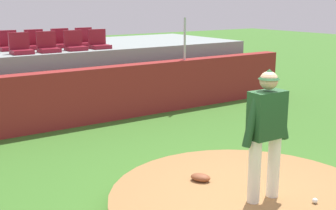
# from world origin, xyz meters

# --- Properties ---
(pitchers_mound) EXTENTS (3.82, 3.82, 0.26)m
(pitchers_mound) POSITION_xyz_m (0.00, 0.00, 0.13)
(pitchers_mound) COLOR #996C3E
(pitchers_mound) RESTS_ON ground_plane
(pitcher) EXTENTS (0.80, 0.29, 1.78)m
(pitcher) POSITION_xyz_m (0.09, -0.21, 1.29)
(pitcher) COLOR white
(pitcher) RESTS_ON pitchers_mound
(baseball) EXTENTS (0.07, 0.07, 0.07)m
(baseball) POSITION_xyz_m (0.56, -0.70, 0.29)
(baseball) COLOR white
(baseball) RESTS_ON pitchers_mound
(fielding_glove) EXTENTS (0.33, 0.36, 0.11)m
(fielding_glove) POSITION_xyz_m (-0.23, 0.74, 0.31)
(fielding_glove) COLOR brown
(fielding_glove) RESTS_ON pitchers_mound
(brick_barrier) EXTENTS (12.72, 0.40, 1.31)m
(brick_barrier) POSITION_xyz_m (0.00, 5.51, 0.66)
(brick_barrier) COLOR maroon
(brick_barrier) RESTS_ON ground_plane
(fence_post_right) EXTENTS (0.06, 0.06, 1.12)m
(fence_post_right) POSITION_xyz_m (2.99, 5.51, 1.87)
(fence_post_right) COLOR silver
(fence_post_right) RESTS_ON brick_barrier
(bleacher_platform) EXTENTS (11.51, 3.86, 1.63)m
(bleacher_platform) POSITION_xyz_m (0.00, 8.07, 0.82)
(bleacher_platform) COLOR gray
(bleacher_platform) RESTS_ON ground_plane
(stadium_chair_0) EXTENTS (0.48, 0.44, 0.50)m
(stadium_chair_0) POSITION_xyz_m (-1.03, 6.64, 1.79)
(stadium_chair_0) COLOR maroon
(stadium_chair_0) RESTS_ON bleacher_platform
(stadium_chair_1) EXTENTS (0.48, 0.44, 0.50)m
(stadium_chair_1) POSITION_xyz_m (-0.36, 6.64, 1.79)
(stadium_chair_1) COLOR maroon
(stadium_chair_1) RESTS_ON bleacher_platform
(stadium_chair_2) EXTENTS (0.48, 0.44, 0.50)m
(stadium_chair_2) POSITION_xyz_m (0.35, 6.66, 1.79)
(stadium_chair_2) COLOR maroon
(stadium_chair_2) RESTS_ON bleacher_platform
(stadium_chair_3) EXTENTS (0.48, 0.44, 0.50)m
(stadium_chair_3) POSITION_xyz_m (1.04, 6.69, 1.79)
(stadium_chair_3) COLOR maroon
(stadium_chair_3) RESTS_ON bleacher_platform
(stadium_chair_4) EXTENTS (0.48, 0.44, 0.50)m
(stadium_chair_4) POSITION_xyz_m (-1.06, 7.57, 1.79)
(stadium_chair_4) COLOR maroon
(stadium_chair_4) RESTS_ON bleacher_platform
(stadium_chair_5) EXTENTS (0.48, 0.44, 0.50)m
(stadium_chair_5) POSITION_xyz_m (-0.38, 7.54, 1.79)
(stadium_chair_5) COLOR maroon
(stadium_chair_5) RESTS_ON bleacher_platform
(stadium_chair_6) EXTENTS (0.48, 0.44, 0.50)m
(stadium_chair_6) POSITION_xyz_m (0.34, 7.55, 1.79)
(stadium_chair_6) COLOR maroon
(stadium_chair_6) RESTS_ON bleacher_platform
(stadium_chair_7) EXTENTS (0.48, 0.44, 0.50)m
(stadium_chair_7) POSITION_xyz_m (1.04, 7.55, 1.79)
(stadium_chair_7) COLOR maroon
(stadium_chair_7) RESTS_ON bleacher_platform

